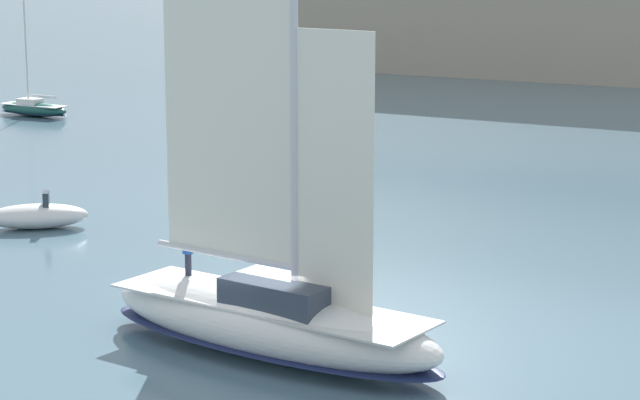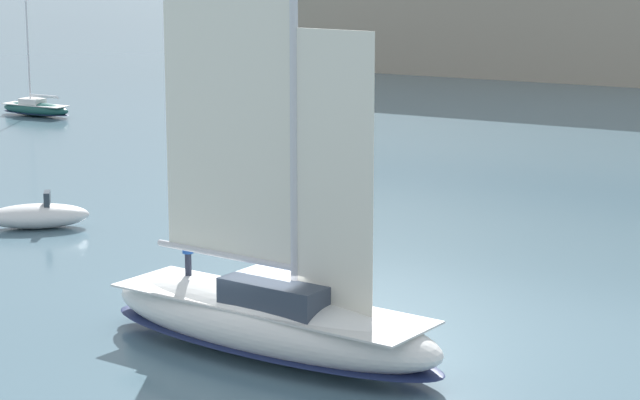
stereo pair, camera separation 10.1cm
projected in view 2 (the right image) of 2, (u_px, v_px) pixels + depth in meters
ground_plane at (270, 354)px, 35.94m from camera, size 400.00×400.00×0.00m
sailboat_main at (270, 313)px, 35.67m from camera, size 11.81×4.58×15.80m
sailboat_moored_mid_channel at (36, 108)px, 84.32m from camera, size 5.64×1.64×7.74m
motor_tender at (37, 216)px, 51.52m from camera, size 4.38×3.94×1.63m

